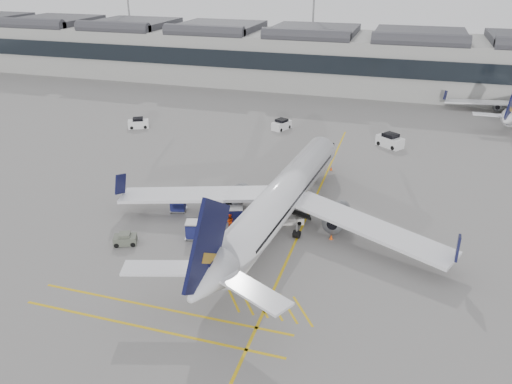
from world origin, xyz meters
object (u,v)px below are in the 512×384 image
(belt_loader, at_px, (285,218))
(ramp_agent_a, at_px, (256,206))
(baggage_cart_a, at_px, (220,208))
(pushback_tug, at_px, (125,239))
(airliner_main, at_px, (280,199))
(ramp_agent_b, at_px, (230,221))

(belt_loader, relative_size, ramp_agent_a, 2.58)
(baggage_cart_a, bearing_deg, pushback_tug, -116.08)
(airliner_main, height_order, ramp_agent_b, airliner_main)
(belt_loader, height_order, ramp_agent_a, belt_loader)
(baggage_cart_a, height_order, pushback_tug, baggage_cart_a)
(baggage_cart_a, bearing_deg, ramp_agent_a, 37.19)
(belt_loader, xyz_separation_m, ramp_agent_b, (-5.17, -3.01, 0.29))
(baggage_cart_a, xyz_separation_m, pushback_tug, (-6.85, -8.42, -0.40))
(pushback_tug, bearing_deg, belt_loader, 9.94)
(baggage_cart_a, xyz_separation_m, ramp_agent_b, (2.01, -2.38, -0.11))
(belt_loader, xyz_separation_m, pushback_tug, (-14.04, -9.05, -0.00))
(baggage_cart_a, bearing_deg, airliner_main, 11.84)
(airliner_main, height_order, pushback_tug, airliner_main)
(ramp_agent_b, bearing_deg, belt_loader, -169.46)
(ramp_agent_b, height_order, pushback_tug, ramp_agent_b)
(ramp_agent_b, bearing_deg, pushback_tug, 14.60)
(belt_loader, distance_m, baggage_cart_a, 7.22)
(airliner_main, distance_m, baggage_cart_a, 7.17)
(pushback_tug, bearing_deg, ramp_agent_b, 11.40)
(ramp_agent_a, height_order, pushback_tug, ramp_agent_a)
(airliner_main, distance_m, pushback_tug, 16.19)
(airliner_main, bearing_deg, ramp_agent_b, -149.69)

